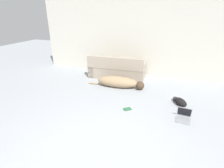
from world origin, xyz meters
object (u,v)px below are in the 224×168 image
object	(u,v)px
couch	(117,70)
book_green	(127,109)
cat	(180,102)
dog	(119,82)
laptop_open	(184,115)

from	to	relation	value
couch	book_green	bearing A→B (deg)	112.04
cat	book_green	xyz separation A→B (m)	(-1.16, -0.65, -0.07)
couch	book_green	distance (m)	2.19
cat	book_green	world-z (taller)	cat
couch	dog	xyz separation A→B (m)	(0.33, -0.78, -0.10)
dog	laptop_open	xyz separation A→B (m)	(1.81, -1.15, -0.08)
cat	book_green	distance (m)	1.33
cat	laptop_open	distance (m)	0.62
couch	dog	world-z (taller)	couch
couch	dog	bearing A→B (deg)	110.23
couch	cat	xyz separation A→B (m)	(2.06, -1.32, -0.17)
dog	book_green	bearing A→B (deg)	-67.70
laptop_open	dog	bearing A→B (deg)	152.34
couch	laptop_open	xyz separation A→B (m)	(2.14, -1.93, -0.18)
couch	cat	world-z (taller)	couch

